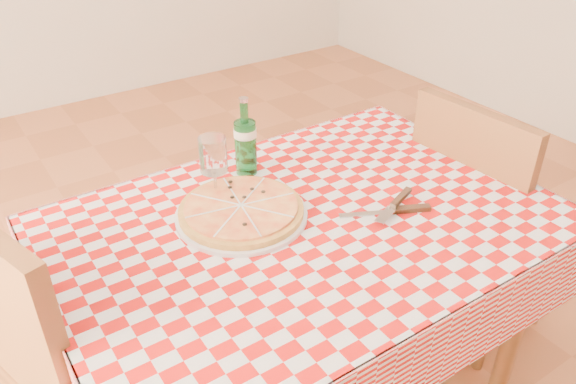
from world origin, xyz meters
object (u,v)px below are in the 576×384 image
Objects in this scene: chair_near at (477,211)px; pizza_plate at (241,209)px; water_bottle at (245,136)px; wine_glass at (214,170)px; dining_table at (306,249)px.

pizza_plate is (-0.83, 0.13, 0.24)m from chair_near.
water_bottle reaches higher than wine_glass.
pizza_plate is 1.47× the size of water_bottle.
wine_glass reaches higher than chair_near.
dining_table is 0.21m from pizza_plate.
dining_table is at bearing -88.76° from water_bottle.
chair_near reaches higher than dining_table.
wine_glass is at bearing 159.82° from chair_near.
wine_glass reaches higher than dining_table.
water_bottle is at bearing 56.41° from pizza_plate.
chair_near is 0.84m from water_bottle.
pizza_plate is 0.25m from water_bottle.
water_bottle reaches higher than chair_near.
water_bottle is at bearing 91.24° from dining_table.
pizza_plate is at bearing -82.00° from wine_glass.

